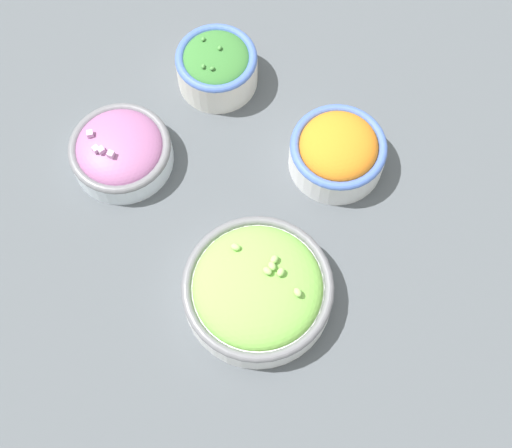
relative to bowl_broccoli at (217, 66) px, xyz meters
The scene contains 5 objects.
ground_plane 0.25m from the bowl_broccoli, 42.46° to the right, with size 3.00×3.00×0.00m, color #4C5156.
bowl_broccoli is the anchor object (origin of this frame).
bowl_red_onion 0.18m from the bowl_broccoli, 99.83° to the right, with size 0.14×0.14×0.06m.
bowl_carrots 0.21m from the bowl_broccoli, ahead, with size 0.13×0.13×0.07m.
bowl_lettuce 0.33m from the bowl_broccoli, 45.47° to the right, with size 0.19×0.19×0.07m.
Camera 1 is at (0.20, -0.29, 0.87)m, focal length 50.00 mm.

